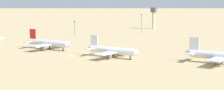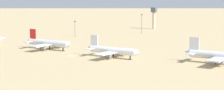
{
  "view_description": "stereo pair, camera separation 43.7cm",
  "coord_description": "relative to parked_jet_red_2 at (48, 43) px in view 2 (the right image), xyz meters",
  "views": [
    {
      "loc": [
        142.76,
        -199.15,
        38.08
      ],
      "look_at": [
        19.52,
        16.7,
        6.0
      ],
      "focal_mm": 65.07,
      "sensor_mm": 36.0,
      "label": 1
    },
    {
      "loc": [
        143.14,
        -198.94,
        38.08
      ],
      "look_at": [
        19.52,
        16.7,
        6.0
      ],
      "focal_mm": 65.07,
      "sensor_mm": 36.0,
      "label": 2
    }
  ],
  "objects": [
    {
      "name": "parked_jet_red_2",
      "position": [
        0.0,
        0.0,
        0.0
      ],
      "size": [
        39.93,
        33.63,
        13.18
      ],
      "rotation": [
        0.0,
        0.0,
        -0.07
      ],
      "color": "silver",
      "rests_on": "ground"
    },
    {
      "name": "ground",
      "position": [
        29.47,
        -15.39,
        -4.32
      ],
      "size": [
        4000.0,
        4000.0,
        0.0
      ],
      "primitive_type": "plane",
      "color": "tan"
    },
    {
      "name": "control_tower",
      "position": [
        -1.57,
        178.41,
        9.4
      ],
      "size": [
        5.2,
        5.2,
        22.74
      ],
      "color": "#C6B793",
      "rests_on": "ground"
    },
    {
      "name": "light_pole_mid",
      "position": [
        -27.6,
        70.81,
        3.89
      ],
      "size": [
        1.8,
        0.5,
        14.05
      ],
      "color": "#59595E",
      "rests_on": "ground"
    },
    {
      "name": "parked_jet_white_3",
      "position": [
        54.83,
        -8.41,
        -0.18
      ],
      "size": [
        38.32,
        32.4,
        12.65
      ],
      "rotation": [
        0.0,
        0.0,
        -0.1
      ],
      "color": "white",
      "rests_on": "ground"
    },
    {
      "name": "light_pole_west",
      "position": [
        8.64,
        127.34,
        5.99
      ],
      "size": [
        1.8,
        0.5,
        18.13
      ],
      "color": "#59595E",
      "rests_on": "ground"
    },
    {
      "name": "parked_jet_white_4",
      "position": [
        115.91,
        1.26,
        0.16
      ],
      "size": [
        41.35,
        34.75,
        13.66
      ],
      "rotation": [
        0.0,
        0.0,
        -0.05
      ],
      "color": "silver",
      "rests_on": "ground"
    }
  ]
}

